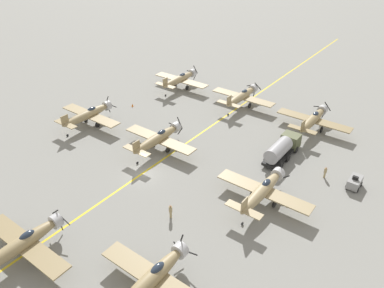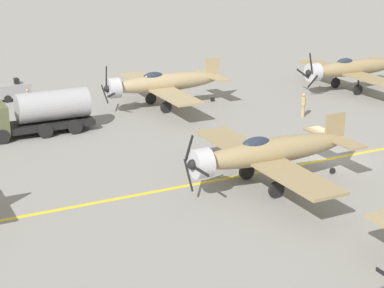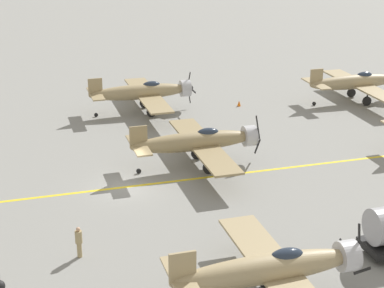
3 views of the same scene
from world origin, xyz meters
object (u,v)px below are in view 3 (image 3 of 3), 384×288
ground_crew_walking (79,241)px  traffic_cone (239,103)px  airplane_mid_right (272,269)px  airplane_mid_center (198,141)px  airplane_mid_left (144,92)px  airplane_far_left (357,82)px

ground_crew_walking → traffic_cone: ground_crew_walking is taller
airplane_mid_right → traffic_cone: (-31.48, 10.06, -1.74)m
airplane_mid_center → airplane_mid_left: same height
airplane_mid_right → airplane_mid_center: airplane_mid_right is taller
airplane_mid_center → airplane_far_left: same height
airplane_mid_right → ground_crew_walking: (-7.22, -8.45, -1.00)m
airplane_mid_right → airplane_far_left: airplane_mid_right is taller
airplane_mid_left → traffic_cone: 9.50m
airplane_mid_right → airplane_mid_left: 32.11m
airplane_mid_center → ground_crew_walking: size_ratio=6.48×
airplane_mid_center → airplane_far_left: 23.18m
airplane_mid_left → traffic_cone: (0.62, 9.31, -1.74)m
airplane_mid_left → traffic_cone: bearing=70.0°
airplane_mid_right → traffic_cone: 33.09m
airplane_mid_right → traffic_cone: size_ratio=21.82×
airplane_mid_left → ground_crew_walking: 26.55m
airplane_mid_left → traffic_cone: airplane_mid_left is taller
airplane_far_left → traffic_cone: size_ratio=21.82×
airplane_mid_right → ground_crew_walking: 11.16m
airplane_mid_center → traffic_cone: size_ratio=21.82×
airplane_mid_center → airplane_mid_left: bearing=-166.0°
airplane_mid_right → ground_crew_walking: size_ratio=6.48×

